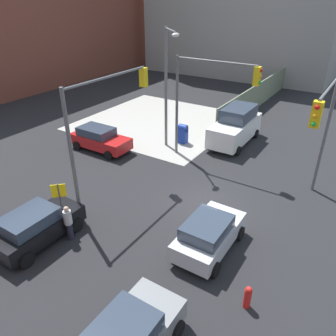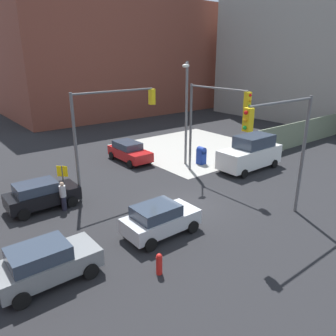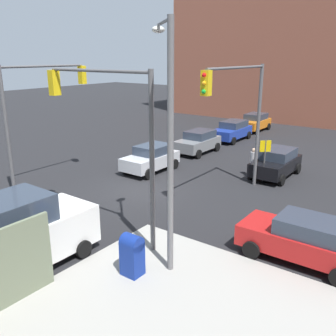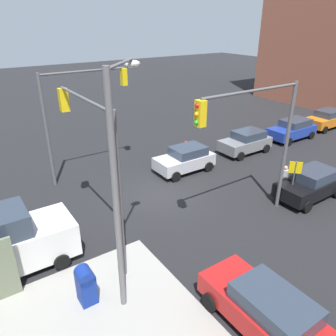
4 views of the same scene
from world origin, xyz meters
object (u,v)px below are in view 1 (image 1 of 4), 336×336
(traffic_signal_ne_corner, at_px, (206,91))
(pedestrian_crossing, at_px, (68,222))
(van_white_delivery, at_px, (236,126))
(mailbox_blue, at_px, (183,133))
(fire_hydrant, at_px, (248,297))
(coupe_red, at_px, (100,139))
(hatchback_black, at_px, (36,226))
(street_lamp_corner, at_px, (167,81))
(coupe_silver, at_px, (209,234))
(traffic_signal_se_corner, at_px, (324,123))
(traffic_signal_nw_corner, at_px, (104,116))

(traffic_signal_ne_corner, distance_m, pedestrian_crossing, 11.03)
(van_white_delivery, bearing_deg, mailbox_blue, 123.87)
(fire_hydrant, bearing_deg, coupe_red, 62.51)
(van_white_delivery, bearing_deg, traffic_signal_ne_corner, 170.42)
(coupe_red, height_order, hatchback_black, same)
(coupe_red, distance_m, pedestrian_crossing, 9.51)
(street_lamp_corner, height_order, coupe_silver, street_lamp_corner)
(coupe_silver, bearing_deg, mailbox_blue, 35.91)
(traffic_signal_se_corner, height_order, street_lamp_corner, street_lamp_corner)
(coupe_silver, bearing_deg, street_lamp_corner, 42.10)
(mailbox_blue, bearing_deg, pedestrian_crossing, -174.29)
(traffic_signal_nw_corner, xyz_separation_m, mailbox_blue, (8.45, 0.50, -3.89))
(street_lamp_corner, height_order, van_white_delivery, street_lamp_corner)
(traffic_signal_ne_corner, height_order, street_lamp_corner, street_lamp_corner)
(hatchback_black, xyz_separation_m, van_white_delivery, (15.03, -3.07, 0.44))
(van_white_delivery, height_order, pedestrian_crossing, van_white_delivery)
(mailbox_blue, bearing_deg, hatchback_black, -179.43)
(traffic_signal_se_corner, relative_size, hatchback_black, 1.63)
(coupe_red, distance_m, coupe_silver, 12.10)
(traffic_signal_nw_corner, relative_size, van_white_delivery, 1.20)
(fire_hydrant, bearing_deg, mailbox_blue, 39.40)
(traffic_signal_se_corner, xyz_separation_m, fire_hydrant, (-7.49, 0.30, -4.13))
(street_lamp_corner, xyz_separation_m, mailbox_blue, (1.26, -0.53, -3.94))
(coupe_red, relative_size, van_white_delivery, 0.80)
(fire_hydrant, height_order, van_white_delivery, van_white_delivery)
(traffic_signal_ne_corner, relative_size, street_lamp_corner, 0.81)
(street_lamp_corner, relative_size, coupe_red, 1.85)
(coupe_silver, distance_m, van_white_delivery, 11.98)
(mailbox_blue, relative_size, coupe_red, 0.33)
(coupe_red, bearing_deg, pedestrian_crossing, -145.07)
(street_lamp_corner, xyz_separation_m, pedestrian_crossing, (-10.74, -1.73, -3.80))
(traffic_signal_nw_corner, bearing_deg, hatchback_black, 175.20)
(traffic_signal_nw_corner, height_order, street_lamp_corner, street_lamp_corner)
(hatchback_black, bearing_deg, traffic_signal_ne_corner, -12.22)
(traffic_signal_ne_corner, relative_size, hatchback_black, 1.63)
(fire_hydrant, height_order, pedestrian_crossing, pedestrian_crossing)
(coupe_red, distance_m, van_white_delivery, 9.80)
(traffic_signal_se_corner, distance_m, hatchback_black, 13.65)
(traffic_signal_se_corner, height_order, mailbox_blue, traffic_signal_se_corner)
(traffic_signal_nw_corner, relative_size, mailbox_blue, 4.55)
(traffic_signal_nw_corner, height_order, hatchback_black, traffic_signal_nw_corner)
(fire_hydrant, relative_size, hatchback_black, 0.24)
(traffic_signal_ne_corner, bearing_deg, coupe_silver, -151.17)
(traffic_signal_nw_corner, xyz_separation_m, street_lamp_corner, (7.19, 1.03, 0.05))
(traffic_signal_se_corner, height_order, fire_hydrant, traffic_signal_se_corner)
(hatchback_black, bearing_deg, traffic_signal_se_corner, -45.60)
(fire_hydrant, bearing_deg, street_lamp_corner, 44.39)
(mailbox_blue, bearing_deg, traffic_signal_se_corner, -111.31)
(traffic_signal_se_corner, xyz_separation_m, hatchback_black, (-9.18, 9.37, -3.78))
(mailbox_blue, bearing_deg, fire_hydrant, -140.60)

